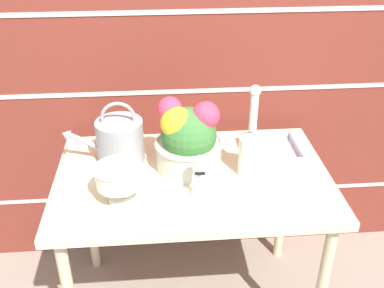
% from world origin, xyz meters
% --- Properties ---
extents(brick_wall, '(3.60, 0.08, 2.20)m').
position_xyz_m(brick_wall, '(0.00, 0.45, 1.10)').
color(brick_wall, maroon).
rests_on(brick_wall, ground_plane).
extents(patio_table, '(1.09, 0.69, 0.74)m').
position_xyz_m(patio_table, '(0.00, 0.00, 0.66)').
color(patio_table, beige).
rests_on(patio_table, ground_plane).
extents(watering_can, '(0.34, 0.19, 0.27)m').
position_xyz_m(watering_can, '(-0.29, 0.13, 0.83)').
color(watering_can, '#93999E').
rests_on(watering_can, patio_table).
extents(crystal_pedestal_bowl, '(0.17, 0.17, 0.14)m').
position_xyz_m(crystal_pedestal_bowl, '(-0.28, -0.14, 0.84)').
color(crystal_pedestal_bowl, silver).
rests_on(crystal_pedestal_bowl, patio_table).
extents(flower_planter, '(0.27, 0.27, 0.30)m').
position_xyz_m(flower_planter, '(-0.01, 0.05, 0.87)').
color(flower_planter, beige).
rests_on(flower_planter, patio_table).
extents(glass_decanter, '(0.09, 0.09, 0.38)m').
position_xyz_m(glass_decanter, '(0.23, -0.01, 0.86)').
color(glass_decanter, silver).
rests_on(glass_decanter, patio_table).
extents(figurine_vase, '(0.07, 0.07, 0.18)m').
position_xyz_m(figurine_vase, '(0.01, -0.15, 0.81)').
color(figurine_vase, white).
rests_on(figurine_vase, patio_table).
extents(wire_tray, '(0.24, 0.23, 0.04)m').
position_xyz_m(wire_tray, '(0.35, 0.14, 0.75)').
color(wire_tray, '#B7B7BC').
rests_on(wire_tray, patio_table).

